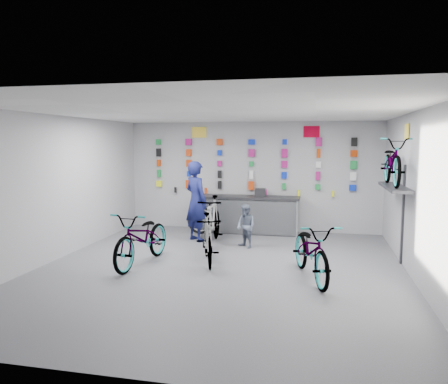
% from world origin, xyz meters
% --- Properties ---
extents(floor, '(8.00, 8.00, 0.00)m').
position_xyz_m(floor, '(0.00, 0.00, 0.00)').
color(floor, '#4E4E53').
rests_on(floor, ground).
extents(ceiling, '(8.00, 8.00, 0.00)m').
position_xyz_m(ceiling, '(0.00, 0.00, 3.00)').
color(ceiling, white).
rests_on(ceiling, wall_back).
extents(wall_back, '(7.00, 0.00, 7.00)m').
position_xyz_m(wall_back, '(0.00, 4.00, 1.50)').
color(wall_back, '#B7B7B9').
rests_on(wall_back, floor).
extents(wall_front, '(7.00, 0.00, 7.00)m').
position_xyz_m(wall_front, '(0.00, -4.00, 1.50)').
color(wall_front, '#B7B7B9').
rests_on(wall_front, floor).
extents(wall_left, '(0.00, 8.00, 8.00)m').
position_xyz_m(wall_left, '(-3.50, 0.00, 1.50)').
color(wall_left, '#B7B7B9').
rests_on(wall_left, floor).
extents(wall_right, '(0.00, 8.00, 8.00)m').
position_xyz_m(wall_right, '(3.50, 0.00, 1.50)').
color(wall_right, '#B7B7B9').
rests_on(wall_right, floor).
extents(counter, '(2.70, 0.66, 1.00)m').
position_xyz_m(counter, '(0.00, 3.54, 0.49)').
color(counter, black).
rests_on(counter, floor).
extents(merch_wall, '(5.57, 0.08, 1.57)m').
position_xyz_m(merch_wall, '(0.11, 3.93, 1.81)').
color(merch_wall, '#F7FF17').
rests_on(merch_wall, wall_back).
extents(wall_bracket, '(0.39, 1.90, 2.00)m').
position_xyz_m(wall_bracket, '(3.33, 1.20, 1.46)').
color(wall_bracket, '#333338').
rests_on(wall_bracket, wall_right).
extents(sign_left, '(0.42, 0.02, 0.30)m').
position_xyz_m(sign_left, '(-1.50, 3.98, 2.72)').
color(sign_left, yellow).
rests_on(sign_left, wall_back).
extents(sign_right, '(0.42, 0.02, 0.30)m').
position_xyz_m(sign_right, '(1.60, 3.98, 2.72)').
color(sign_right, '#BF0324').
rests_on(sign_right, wall_back).
extents(sign_side, '(0.02, 0.40, 0.30)m').
position_xyz_m(sign_side, '(3.48, 1.20, 2.65)').
color(sign_side, yellow).
rests_on(sign_side, wall_right).
extents(bike_left, '(0.92, 2.15, 1.10)m').
position_xyz_m(bike_left, '(-1.59, 0.03, 0.55)').
color(bike_left, gray).
rests_on(bike_left, floor).
extents(bike_center, '(0.97, 1.72, 1.00)m').
position_xyz_m(bike_center, '(-0.34, 0.40, 0.50)').
color(bike_center, gray).
rests_on(bike_center, floor).
extents(bike_right, '(1.26, 2.12, 1.05)m').
position_xyz_m(bike_right, '(1.73, -0.20, 0.53)').
color(bike_right, gray).
rests_on(bike_right, floor).
extents(bike_service, '(0.67, 1.96, 1.16)m').
position_xyz_m(bike_service, '(-0.64, 2.01, 0.58)').
color(bike_service, gray).
rests_on(bike_service, floor).
extents(bike_wall, '(0.63, 1.80, 0.95)m').
position_xyz_m(bike_wall, '(3.25, 1.20, 2.05)').
color(bike_wall, gray).
rests_on(bike_wall, wall_bracket).
extents(clerk, '(0.86, 0.82, 1.98)m').
position_xyz_m(clerk, '(-1.13, 2.35, 0.99)').
color(clerk, '#12164A').
rests_on(clerk, floor).
extents(customer, '(0.62, 0.61, 1.01)m').
position_xyz_m(customer, '(0.19, 1.87, 0.51)').
color(customer, slate).
rests_on(customer, floor).
extents(spare_wheel, '(0.75, 0.19, 0.75)m').
position_xyz_m(spare_wheel, '(-1.25, 3.17, 0.37)').
color(spare_wheel, black).
rests_on(spare_wheel, floor).
extents(register, '(0.30, 0.32, 0.22)m').
position_xyz_m(register, '(0.30, 3.55, 1.11)').
color(register, black).
rests_on(register, counter).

